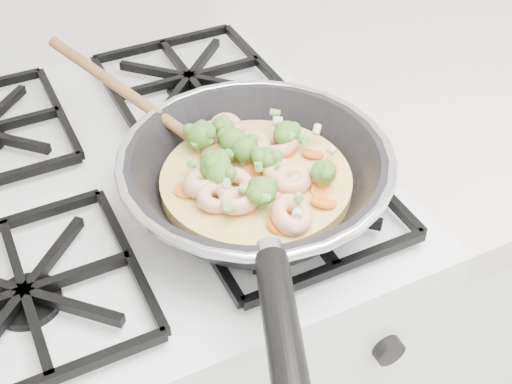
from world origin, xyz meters
name	(u,v)px	position (x,y,z in m)	size (l,w,h in m)	color
stove	(158,377)	(0.00, 1.70, 0.46)	(0.60, 0.60, 0.92)	white
skillet	(254,174)	(0.12, 1.57, 0.96)	(0.31, 0.59, 0.10)	black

